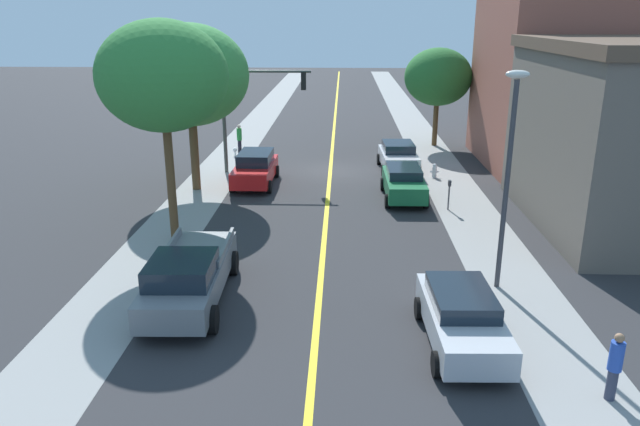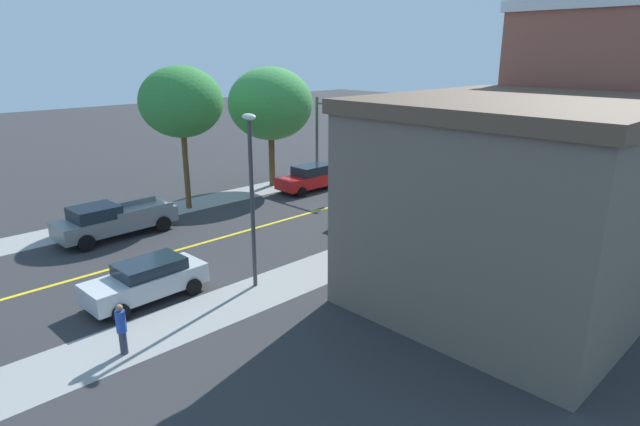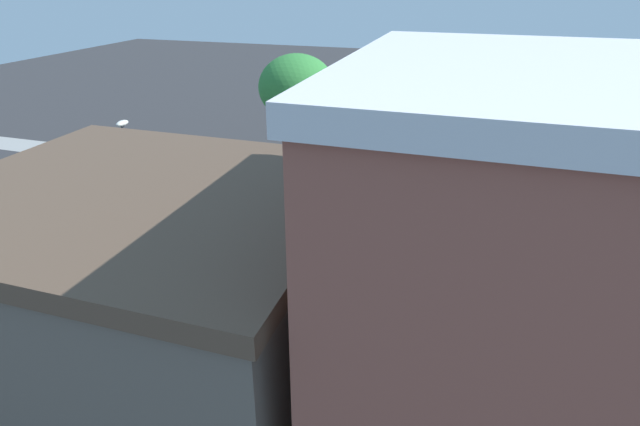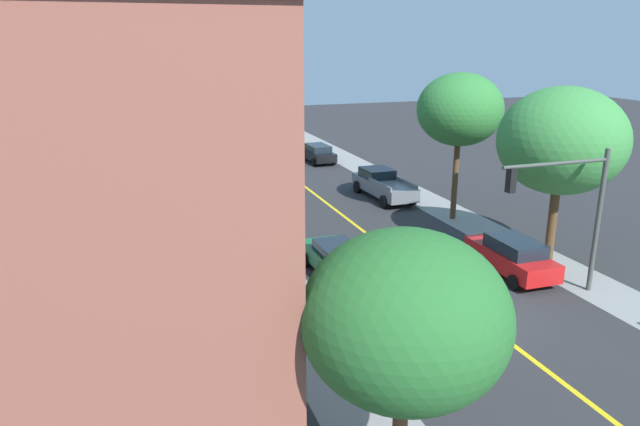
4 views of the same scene
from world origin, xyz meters
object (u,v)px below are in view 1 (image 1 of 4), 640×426
object	(u,v)px
parking_meter	(449,190)
silver_sedan_left_curb	(462,317)
grey_pickup_truck	(189,276)
street_tree_left_near	(163,77)
pedestrian_green_shirt	(239,138)
pedestrian_blue_shirt	(615,365)
street_tree_right_corner	(189,75)
traffic_light_mast	(251,100)
green_sedan_left_curb	(404,182)
street_tree_left_far	(438,77)
small_dog	(235,150)
street_lamp	(509,160)
red_sedan_right_curb	(255,168)
fire_hydrant	(434,171)
white_sedan_left_curb	(398,156)

from	to	relation	value
parking_meter	silver_sedan_left_curb	world-z (taller)	silver_sedan_left_curb
grey_pickup_truck	street_tree_left_near	bearing A→B (deg)	-162.07
silver_sedan_left_curb	pedestrian_green_shirt	xyz separation A→B (m)	(9.66, -23.04, 0.17)
pedestrian_blue_shirt	parking_meter	bearing A→B (deg)	164.97
street_tree_right_corner	silver_sedan_left_curb	size ratio (longest dim) A/B	1.79
silver_sedan_left_curb	grey_pickup_truck	xyz separation A→B (m)	(7.70, -2.11, 0.10)
street_tree_right_corner	traffic_light_mast	size ratio (longest dim) A/B	1.35
pedestrian_blue_shirt	street_tree_right_corner	bearing A→B (deg)	-162.27
silver_sedan_left_curb	green_sedan_left_curb	size ratio (longest dim) A/B	1.01
street_tree_left_far	traffic_light_mast	bearing A→B (deg)	35.05
street_tree_left_far	traffic_light_mast	xyz separation A→B (m)	(11.05, 7.75, -0.51)
parking_meter	small_dog	distance (m)	15.51
street_lamp	small_dog	xyz separation A→B (m)	(11.65, -18.55, -3.81)
street_lamp	small_dog	distance (m)	22.23
pedestrian_blue_shirt	small_dog	size ratio (longest dim) A/B	2.24
street_tree_right_corner	grey_pickup_truck	xyz separation A→B (m)	(-2.76, 12.53, -4.69)
pedestrian_green_shirt	grey_pickup_truck	bearing A→B (deg)	162.16
red_sedan_right_curb	grey_pickup_truck	size ratio (longest dim) A/B	0.79
street_tree_left_far	silver_sedan_left_curb	distance (m)	26.32
fire_hydrant	white_sedan_left_curb	distance (m)	2.45
street_tree_left_far	green_sedan_left_curb	distance (m)	13.44
street_tree_right_corner	street_lamp	size ratio (longest dim) A/B	1.18
small_dog	white_sedan_left_curb	bearing A→B (deg)	61.25
parking_meter	red_sedan_right_curb	size ratio (longest dim) A/B	0.29
silver_sedan_left_curb	street_tree_left_far	bearing A→B (deg)	171.78
street_tree_left_near	traffic_light_mast	bearing A→B (deg)	-98.29
street_tree_left_near	silver_sedan_left_curb	distance (m)	13.36
street_lamp	white_sedan_left_curb	size ratio (longest dim) A/B	1.63
street_tree_right_corner	pedestrian_green_shirt	size ratio (longest dim) A/B	4.45
street_tree_left_far	grey_pickup_truck	world-z (taller)	street_tree_left_far
parking_meter	pedestrian_green_shirt	distance (m)	15.98
parking_meter	traffic_light_mast	size ratio (longest dim) A/B	0.23
green_sedan_left_curb	small_dog	distance (m)	13.00
parking_meter	grey_pickup_truck	distance (m)	13.34
traffic_light_mast	pedestrian_green_shirt	bearing A→B (deg)	107.83
parking_meter	grey_pickup_truck	world-z (taller)	grey_pickup_truck
traffic_light_mast	red_sedan_right_curb	size ratio (longest dim) A/B	1.26
green_sedan_left_curb	small_dog	bearing A→B (deg)	-133.19
street_tree_right_corner	fire_hydrant	world-z (taller)	street_tree_right_corner
street_tree_left_near	grey_pickup_truck	distance (m)	7.82
traffic_light_mast	red_sedan_right_curb	xyz separation A→B (m)	(-0.47, 2.52, -3.11)
traffic_light_mast	silver_sedan_left_curb	distance (m)	20.11
street_tree_left_far	green_sedan_left_curb	bearing A→B (deg)	75.53
parking_meter	green_sedan_left_curb	world-z (taller)	green_sedan_left_curb
green_sedan_left_curb	pedestrian_blue_shirt	distance (m)	16.01
pedestrian_blue_shirt	street_lamp	bearing A→B (deg)	170.03
small_dog	green_sedan_left_curb	bearing A→B (deg)	36.82
street_tree_left_near	silver_sedan_left_curb	xyz separation A→B (m)	(-9.63, 7.52, -5.41)
pedestrian_green_shirt	traffic_light_mast	bearing A→B (deg)	174.63
pedestrian_blue_shirt	white_sedan_left_curb	bearing A→B (deg)	167.41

